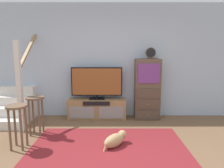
{
  "coord_description": "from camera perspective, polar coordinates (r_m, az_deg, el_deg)",
  "views": [
    {
      "loc": [
        0.06,
        -2.53,
        1.61
      ],
      "look_at": [
        0.05,
        1.62,
        0.93
      ],
      "focal_mm": 32.86,
      "sensor_mm": 36.0,
      "label": 1
    }
  ],
  "objects": [
    {
      "name": "side_cabinet",
      "position": [
        4.89,
        9.95,
        -1.43
      ],
      "size": [
        0.58,
        0.38,
        1.42
      ],
      "color": "brown",
      "rests_on": "ground_plane"
    },
    {
      "name": "television",
      "position": [
        4.82,
        -4.08,
        0.48
      ],
      "size": [
        1.19,
        0.22,
        0.76
      ],
      "color": "black",
      "rests_on": "media_console"
    },
    {
      "name": "dog",
      "position": [
        3.59,
        1.12,
        -15.24
      ],
      "size": [
        0.45,
        0.46,
        0.23
      ],
      "color": "tan",
      "rests_on": "ground_plane"
    },
    {
      "name": "bar_stool_near",
      "position": [
        3.71,
        -24.69,
        -8.22
      ],
      "size": [
        0.34,
        0.34,
        0.74
      ],
      "color": "brown",
      "rests_on": "ground_plane"
    },
    {
      "name": "bar_stool_far",
      "position": [
        4.19,
        -20.3,
        -5.96
      ],
      "size": [
        0.34,
        0.34,
        0.74
      ],
      "color": "brown",
      "rests_on": "ground_plane"
    },
    {
      "name": "staircase",
      "position": [
        5.41,
        -25.02,
        -4.81
      ],
      "size": [
        1.0,
        1.36,
        2.2
      ],
      "color": "silver",
      "rests_on": "ground_plane"
    },
    {
      "name": "area_rug",
      "position": [
        3.52,
        -0.83,
        -17.75
      ],
      "size": [
        2.6,
        1.8,
        0.01
      ],
      "primitive_type": "cube",
      "color": "maroon",
      "rests_on": "ground_plane"
    },
    {
      "name": "back_wall",
      "position": [
        5.0,
        -0.49,
        6.37
      ],
      "size": [
        6.4,
        0.12,
        2.7
      ],
      "primitive_type": "cube",
      "color": "#A8BCD1",
      "rests_on": "ground_plane"
    },
    {
      "name": "media_console",
      "position": [
        4.93,
        -4.02,
        -6.89
      ],
      "size": [
        1.37,
        0.38,
        0.47
      ],
      "color": "#997047",
      "rests_on": "ground_plane"
    },
    {
      "name": "desk_clock",
      "position": [
        4.8,
        10.89,
        8.43
      ],
      "size": [
        0.23,
        0.08,
        0.26
      ],
      "color": "#4C3823",
      "rests_on": "side_cabinet"
    }
  ]
}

